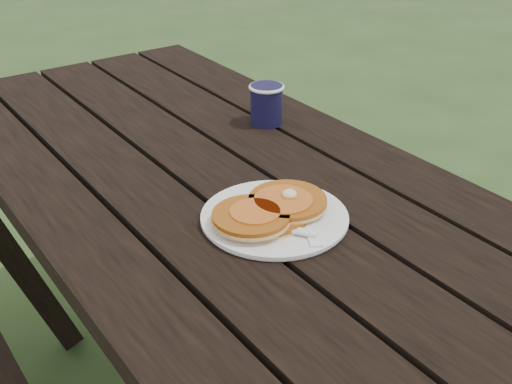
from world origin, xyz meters
TOP-DOWN VIEW (x-y plane):
  - picnic_table at (0.00, 0.00)m, footprint 1.36×1.80m
  - plate at (-0.02, -0.13)m, footprint 0.29×0.29m
  - pancake_stack at (-0.02, -0.13)m, footprint 0.21×0.14m
  - knife at (0.02, -0.17)m, footprint 0.11×0.17m
  - fork at (-0.03, -0.18)m, footprint 0.12×0.15m
  - coffee_cup at (0.22, 0.23)m, footprint 0.08×0.08m

SIDE VIEW (x-z plane):
  - picnic_table at x=0.00m, z-range -0.01..0.74m
  - plate at x=-0.02m, z-range 0.75..0.76m
  - knife at x=0.02m, z-range 0.76..0.76m
  - fork at x=-0.03m, z-range 0.77..0.77m
  - pancake_stack at x=-0.02m, z-range 0.76..0.79m
  - coffee_cup at x=0.22m, z-range 0.76..0.85m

